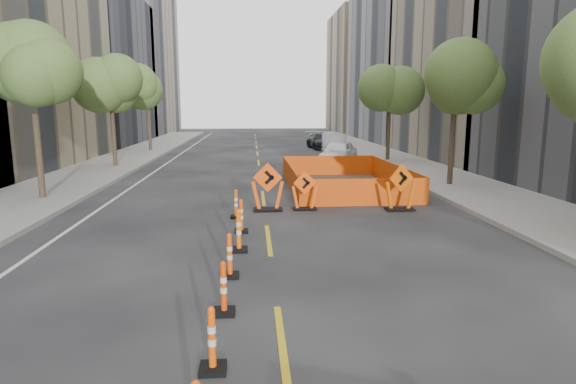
{
  "coord_description": "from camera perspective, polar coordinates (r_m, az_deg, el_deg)",
  "views": [
    {
      "loc": [
        -0.42,
        -8.66,
        3.58
      ],
      "look_at": [
        0.62,
        5.14,
        1.1
      ],
      "focal_mm": 30.0,
      "sensor_mm": 36.0,
      "label": 1
    }
  ],
  "objects": [
    {
      "name": "ground_plane",
      "position": [
        9.38,
        -1.45,
        -12.29
      ],
      "size": [
        140.0,
        140.0,
        0.0
      ],
      "primitive_type": "plane",
      "color": "black"
    },
    {
      "name": "chevron_sign_right",
      "position": [
        17.04,
        13.19,
        0.56
      ],
      "size": [
        1.25,
        0.99,
        1.64
      ],
      "primitive_type": null,
      "rotation": [
        0.0,
        0.0,
        0.35
      ],
      "color": "#D85509",
      "rests_on": "ground"
    },
    {
      "name": "parked_car_far",
      "position": [
        41.22,
        3.95,
        6.08
      ],
      "size": [
        2.31,
        4.72,
        1.32
      ],
      "primitive_type": "imported",
      "rotation": [
        0.0,
        0.0,
        0.1
      ],
      "color": "black",
      "rests_on": "ground"
    },
    {
      "name": "parked_car_near",
      "position": [
        29.7,
        5.98,
        4.64
      ],
      "size": [
        3.38,
        4.74,
        1.5
      ],
      "primitive_type": "imported",
      "rotation": [
        0.0,
        0.0,
        -0.41
      ],
      "color": "white",
      "rests_on": "ground"
    },
    {
      "name": "bld_left_e",
      "position": [
        66.67,
        -19.38,
        15.13
      ],
      "size": [
        12.0,
        20.0,
        20.0
      ],
      "primitive_type": "cube",
      "color": "gray",
      "rests_on": "ground"
    },
    {
      "name": "chevron_sign_center",
      "position": [
        16.72,
        1.98,
        0.19
      ],
      "size": [
        1.01,
        0.73,
        1.37
      ],
      "primitive_type": null,
      "rotation": [
        0.0,
        0.0,
        0.21
      ],
      "color": "#FF4D0A",
      "rests_on": "ground"
    },
    {
      "name": "channelizer_1",
      "position": [
        6.89,
        -9.0,
        -16.85
      ],
      "size": [
        0.37,
        0.37,
        0.94
      ],
      "primitive_type": null,
      "color": "#E95009",
      "rests_on": "ground"
    },
    {
      "name": "channelizer_2",
      "position": [
        8.55,
        -7.64,
        -11.19
      ],
      "size": [
        0.38,
        0.38,
        0.96
      ],
      "primitive_type": null,
      "color": "#DF3D09",
      "rests_on": "ground"
    },
    {
      "name": "tree_r_c",
      "position": [
        31.92,
        11.99,
        11.64
      ],
      "size": [
        2.8,
        2.8,
        5.95
      ],
      "color": "#382B1E",
      "rests_on": "ground"
    },
    {
      "name": "channelizer_3",
      "position": [
        10.28,
        -6.93,
        -7.46
      ],
      "size": [
        0.38,
        0.38,
        0.96
      ],
      "primitive_type": null,
      "color": "#F3480A",
      "rests_on": "ground"
    },
    {
      "name": "tree_l_c",
      "position": [
        29.77,
        -20.27,
        11.37
      ],
      "size": [
        2.8,
        2.8,
        5.95
      ],
      "color": "#382B1E",
      "rests_on": "ground"
    },
    {
      "name": "channelizer_5",
      "position": [
        13.82,
        -5.57,
        -2.83
      ],
      "size": [
        0.38,
        0.38,
        0.97
      ],
      "primitive_type": null,
      "color": "#F5480A",
      "rests_on": "ground"
    },
    {
      "name": "sidewalk_right",
      "position": [
        22.98,
        19.96,
        0.77
      ],
      "size": [
        4.0,
        90.0,
        0.15
      ],
      "primitive_type": "cube",
      "color": "gray",
      "rests_on": "ground"
    },
    {
      "name": "chevron_sign_left",
      "position": [
        16.55,
        -2.42,
        0.61
      ],
      "size": [
        1.21,
        0.84,
        1.68
      ],
      "primitive_type": null,
      "rotation": [
        0.0,
        0.0,
        -0.16
      ],
      "color": "#FF4F0A",
      "rests_on": "ground"
    },
    {
      "name": "channelizer_4",
      "position": [
        12.03,
        -5.86,
        -4.56
      ],
      "size": [
        0.42,
        0.42,
        1.07
      ],
      "primitive_type": null,
      "color": "orange",
      "rests_on": "ground"
    },
    {
      "name": "tree_r_b",
      "position": [
        22.48,
        19.23,
        12.02
      ],
      "size": [
        2.8,
        2.8,
        5.95
      ],
      "color": "#382B1E",
      "rests_on": "ground"
    },
    {
      "name": "safety_fence",
      "position": [
        21.47,
        6.55,
        1.85
      ],
      "size": [
        4.78,
        8.07,
        1.01
      ],
      "primitive_type": null,
      "rotation": [
        0.0,
        0.0,
        0.01
      ],
      "color": "#FF470D",
      "rests_on": "ground"
    },
    {
      "name": "bld_right_e",
      "position": [
        69.62,
        10.49,
        13.64
      ],
      "size": [
        12.0,
        14.0,
        16.0
      ],
      "primitive_type": "cube",
      "color": "tan",
      "rests_on": "ground"
    },
    {
      "name": "tree_l_b",
      "position": [
        20.32,
        -28.06,
        11.66
      ],
      "size": [
        2.8,
        2.8,
        5.95
      ],
      "color": "#382B1E",
      "rests_on": "ground"
    },
    {
      "name": "parked_car_mid",
      "position": [
        34.94,
        5.47,
        5.56
      ],
      "size": [
        2.27,
        5.05,
        1.61
      ],
      "primitive_type": "imported",
      "rotation": [
        0.0,
        0.0,
        -0.12
      ],
      "color": "#A9A8AE",
      "rests_on": "ground"
    },
    {
      "name": "channelizer_6",
      "position": [
        15.63,
        -6.18,
        -1.38
      ],
      "size": [
        0.37,
        0.37,
        0.94
      ],
      "primitive_type": null,
      "color": "#DF5109",
      "rests_on": "ground"
    },
    {
      "name": "sidewalk_left",
      "position": [
        22.64,
        -26.51,
        0.18
      ],
      "size": [
        4.0,
        90.0,
        0.15
      ],
      "primitive_type": "cube",
      "color": "gray",
      "rests_on": "ground"
    },
    {
      "name": "bld_left_d",
      "position": [
        50.77,
        -24.03,
        13.17
      ],
      "size": [
        12.0,
        16.0,
        14.0
      ],
      "primitive_type": "cube",
      "color": "#4C4C51",
      "rests_on": "ground"
    },
    {
      "name": "tree_l_d",
      "position": [
        39.49,
        -16.28,
        11.14
      ],
      "size": [
        2.8,
        2.8,
        5.95
      ],
      "color": "#382B1E",
      "rests_on": "ground"
    },
    {
      "name": "bld_right_d",
      "position": [
        52.27,
        15.9,
        16.85
      ],
      "size": [
        12.0,
        18.0,
        20.0
      ],
      "primitive_type": "cube",
      "color": "gray",
      "rests_on": "ground"
    },
    {
      "name": "bld_right_c",
      "position": [
        37.0,
        24.65,
        14.57
      ],
      "size": [
        12.0,
        16.0,
        14.0
      ],
      "primitive_type": "cube",
      "color": "gray",
      "rests_on": "ground"
    }
  ]
}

